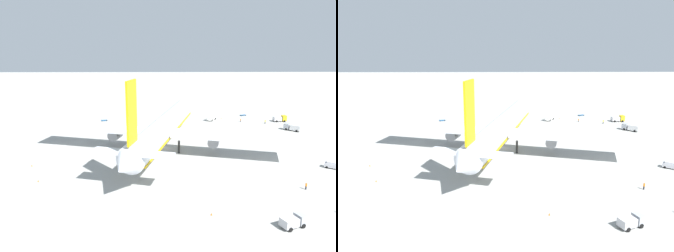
{
  "view_description": "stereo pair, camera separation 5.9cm",
  "coord_description": "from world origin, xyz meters",
  "views": [
    {
      "loc": [
        -102.36,
        0.34,
        34.04
      ],
      "look_at": [
        5.76,
        -1.2,
        6.25
      ],
      "focal_mm": 34.24,
      "sensor_mm": 36.0,
      "label": 1
    },
    {
      "loc": [
        -102.36,
        0.28,
        34.04
      ],
      "look_at": [
        5.76,
        -1.2,
        6.25
      ],
      "focal_mm": 34.24,
      "sensor_mm": 36.0,
      "label": 2
    }
  ],
  "objects": [
    {
      "name": "ground_worker_4",
      "position": [
        -31.92,
        -33.91,
        0.9
      ],
      "size": [
        0.53,
        0.53,
        1.76
      ],
      "color": "black",
      "rests_on": "ground"
    },
    {
      "name": "service_truck_2",
      "position": [
        37.46,
        -52.21,
        1.41
      ],
      "size": [
        2.95,
        5.72,
        2.8
      ],
      "color": "yellow",
      "rests_on": "ground"
    },
    {
      "name": "service_truck_4",
      "position": [
        40.76,
        -21.76,
        1.53
      ],
      "size": [
        6.68,
        5.2,
        2.72
      ],
      "color": "white",
      "rests_on": "ground"
    },
    {
      "name": "baggage_cart_0",
      "position": [
        50.01,
        -38.55,
        0.27
      ],
      "size": [
        2.37,
        3.59,
        0.4
      ],
      "color": "#26598C",
      "rests_on": "ground"
    },
    {
      "name": "traffic_cone_2",
      "position": [
        -15.85,
        38.16,
        0.28
      ],
      "size": [
        0.36,
        0.36,
        0.55
      ],
      "primitive_type": "cone",
      "color": "orange",
      "rests_on": "ground"
    },
    {
      "name": "service_truck_3",
      "position": [
        -48.07,
        -24.37,
        1.27
      ],
      "size": [
        4.0,
        5.49,
        2.33
      ],
      "color": "#999EA5",
      "rests_on": "ground"
    },
    {
      "name": "ground_worker_2",
      "position": [
        33.73,
        -44.35,
        0.85
      ],
      "size": [
        0.56,
        0.56,
        1.68
      ],
      "color": "black",
      "rests_on": "ground"
    },
    {
      "name": "traffic_cone_4",
      "position": [
        -26.6,
        32.31,
        0.28
      ],
      "size": [
        0.36,
        0.36,
        0.55
      ],
      "primitive_type": "cone",
      "color": "orange",
      "rests_on": "ground"
    },
    {
      "name": "service_van",
      "position": [
        -18.69,
        -47.34,
        1.03
      ],
      "size": [
        4.17,
        4.84,
        1.97
      ],
      "color": "silver",
      "rests_on": "ground"
    },
    {
      "name": "baggage_cart_2",
      "position": [
        39.94,
        27.45,
        0.27
      ],
      "size": [
        2.15,
        3.34,
        0.4
      ],
      "color": "#26598C",
      "rests_on": "ground"
    },
    {
      "name": "ground_worker_5",
      "position": [
        36.61,
        -34.16,
        0.83
      ],
      "size": [
        0.55,
        0.55,
        1.63
      ],
      "color": "#3F3F47",
      "rests_on": "ground"
    },
    {
      "name": "traffic_cone_1",
      "position": [
        -43.57,
        -9.4,
        0.28
      ],
      "size": [
        0.36,
        0.36,
        0.55
      ],
      "primitive_type": "cone",
      "color": "orange",
      "rests_on": "ground"
    },
    {
      "name": "airliner",
      "position": [
        -1.21,
        0.32,
        7.42
      ],
      "size": [
        78.03,
        81.08,
        26.17
      ],
      "color": "silver",
      "rests_on": "ground"
    },
    {
      "name": "traffic_cone_3",
      "position": [
        43.6,
        -26.67,
        0.28
      ],
      "size": [
        0.36,
        0.36,
        0.55
      ],
      "primitive_type": "cone",
      "color": "orange",
      "rests_on": "ground"
    },
    {
      "name": "ground_plane",
      "position": [
        0.0,
        0.0,
        0.0
      ],
      "size": [
        600.0,
        600.0,
        0.0
      ],
      "primitive_type": "plane",
      "color": "#9E9E99"
    },
    {
      "name": "service_truck_1",
      "position": [
        21.71,
        -51.69,
        1.5
      ],
      "size": [
        6.03,
        6.51,
        2.74
      ],
      "color": "#999EA5",
      "rests_on": "ground"
    }
  ]
}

